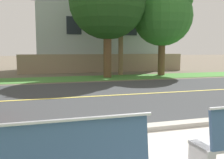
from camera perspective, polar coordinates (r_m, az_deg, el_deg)
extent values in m
plane|color=#665B4C|center=(10.65, -7.66, -2.54)|extent=(140.00, 140.00, 0.00)
cube|color=#ADA89E|center=(5.27, 2.04, -11.52)|extent=(44.00, 0.30, 0.11)
cube|color=#383A3D|center=(9.19, -6.21, -3.97)|extent=(52.00, 8.00, 0.01)
cube|color=#E0CC4C|center=(9.19, -6.21, -3.94)|extent=(48.00, 0.14, 0.01)
cube|color=#478438|center=(14.97, -10.25, 0.11)|extent=(48.00, 2.80, 0.02)
cube|color=navy|center=(2.72, -11.03, -14.79)|extent=(1.88, 0.12, 0.52)
cylinder|color=#9EA0A8|center=(2.63, -11.15, -9.17)|extent=(1.96, 0.04, 0.04)
cylinder|color=brown|center=(15.52, -1.05, 5.85)|extent=(0.50, 0.50, 2.94)
sphere|color=#1E4719|center=(15.81, -1.07, 17.64)|extent=(4.70, 4.70, 4.70)
cylinder|color=brown|center=(17.31, 11.25, 5.05)|extent=(0.47, 0.47, 2.48)
sphere|color=#2D6B28|center=(17.45, 11.46, 14.03)|extent=(3.96, 3.96, 3.96)
cylinder|color=brown|center=(17.30, 2.04, 16.33)|extent=(0.32, 0.32, 9.18)
cube|color=gray|center=(19.47, -1.44, 3.77)|extent=(13.00, 0.36, 1.40)
cube|color=#A3ADB2|center=(22.55, -4.14, 10.51)|extent=(9.86, 6.40, 6.40)
cube|color=#232833|center=(19.02, -8.70, 12.13)|extent=(1.10, 0.06, 1.30)
cube|color=#232833|center=(20.11, 4.21, 11.89)|extent=(1.10, 0.06, 1.30)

